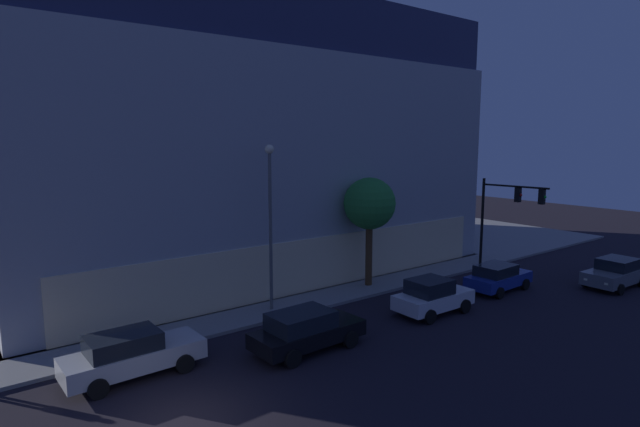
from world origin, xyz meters
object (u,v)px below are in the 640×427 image
Objects in this scene: car_black at (306,330)px; car_white at (432,296)px; sidewalk_tree at (370,205)px; car_blue at (498,277)px; street_lamp_sidewalk at (270,207)px; car_grey at (615,273)px; traffic_light_far_corner at (507,206)px; car_silver at (132,354)px; modern_building at (211,144)px.

car_white reaches higher than car_black.
car_blue is at bearing -42.79° from sidewalk_tree.
street_lamp_sidewalk is at bearing 158.54° from car_blue.
car_black is 1.10× the size of car_grey.
car_grey is (11.80, -3.36, -0.05)m from car_white.
car_blue is 0.98× the size of car_grey.
traffic_light_far_corner is 9.58m from sidewalk_tree.
sidewalk_tree is 1.26× the size of car_silver.
car_black is at bearing -104.81° from modern_building.
car_white is (-0.57, -5.10, -3.88)m from sidewalk_tree.
car_blue is (8.37, -18.06, -7.25)m from modern_building.
car_white reaches higher than car_grey.
modern_building is 7.25× the size of car_white.
modern_building is at bearing 127.72° from traffic_light_far_corner.
car_silver is 25.95m from car_grey.
car_grey is (11.24, -8.46, -3.93)m from sidewalk_tree.
sidewalk_tree is 1.42× the size of car_grey.
modern_building is at bearing 55.86° from car_silver.
car_white is at bearing -1.60° from car_black.
sidewalk_tree is (3.13, -13.22, -3.28)m from modern_building.
street_lamp_sidewalk reaches higher than car_blue.
car_white is (6.03, -4.90, -4.28)m from street_lamp_sidewalk.
car_white is (2.57, -18.32, -7.17)m from modern_building.
street_lamp_sidewalk is (-3.46, -13.41, -2.89)m from modern_building.
street_lamp_sidewalk is at bearing -104.45° from modern_building.
modern_building is 20.87m from car_silver.
car_black is at bearing -148.31° from sidewalk_tree.
car_white is at bearing -177.50° from car_blue.
car_white is at bearing 164.12° from car_grey.
car_blue is (-3.95, -2.14, -3.44)m from traffic_light_far_corner.
modern_building is 6.09× the size of car_silver.
modern_building is 6.98× the size of car_blue.
car_grey is (19.16, -3.56, -0.03)m from car_black.
traffic_light_far_corner is at bearing -52.28° from modern_building.
car_silver is at bearing 163.04° from car_black.
car_silver is at bearing -179.27° from traffic_light_far_corner.
traffic_light_far_corner is at bearing -9.03° from street_lamp_sidewalk.
traffic_light_far_corner reaches higher than car_white.
modern_building reaches higher than traffic_light_far_corner.
car_black is 7.36m from car_white.
street_lamp_sidewalk is at bearing 74.16° from car_black.
traffic_light_far_corner is 16.00m from street_lamp_sidewalk.
street_lamp_sidewalk reaches higher than car_black.
modern_building is 13.98m from sidewalk_tree.
car_black is (-17.10, -2.19, -3.38)m from traffic_light_far_corner.
modern_building is at bearing 114.86° from car_blue.
car_black is at bearing 169.46° from car_grey.
modern_building reaches higher than car_blue.
modern_building is 6.86× the size of car_grey.
car_silver is 1.13× the size of car_grey.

